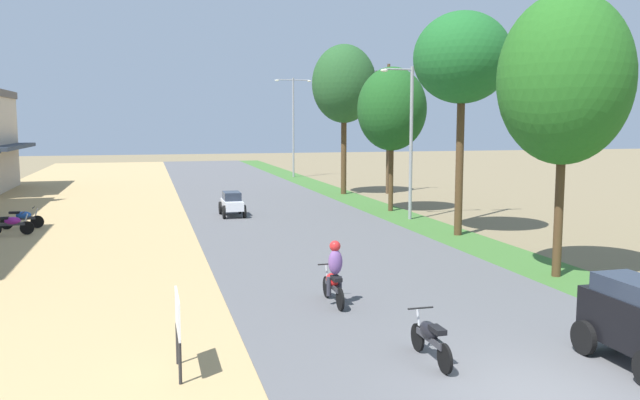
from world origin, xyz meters
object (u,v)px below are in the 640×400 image
at_px(median_tree_third, 392,109).
at_px(streetlamp_mid, 293,121).
at_px(utility_pole_far, 388,127).
at_px(motorbike_ahead_third, 334,274).
at_px(motorbike_ahead_second, 430,336).
at_px(street_signboard, 178,319).
at_px(car_sedan_white, 232,203).
at_px(median_tree_fourth, 344,84).
at_px(median_tree_second, 462,59).
at_px(parked_motorbike_fourth, 22,218).
at_px(streetlamp_near, 411,131).
at_px(parked_motorbike_third, 11,223).
at_px(utility_pole_near, 462,120).
at_px(median_tree_nearest, 565,80).

bearing_deg(median_tree_third, streetlamp_mid, 90.45).
height_order(utility_pole_far, motorbike_ahead_third, utility_pole_far).
bearing_deg(streetlamp_mid, utility_pole_far, -77.33).
bearing_deg(median_tree_third, motorbike_ahead_second, -109.19).
height_order(street_signboard, car_sedan_white, street_signboard).
bearing_deg(car_sedan_white, median_tree_fourth, 45.07).
bearing_deg(median_tree_second, car_sedan_white, 137.02).
xyz_separation_m(parked_motorbike_fourth, street_signboard, (5.80, -18.61, 0.55)).
height_order(parked_motorbike_fourth, median_tree_third, median_tree_third).
xyz_separation_m(streetlamp_near, streetlamp_mid, (0.00, 25.54, 0.59)).
bearing_deg(motorbike_ahead_second, median_tree_third, 70.81).
bearing_deg(parked_motorbike_third, median_tree_fourth, 32.69).
relative_size(median_tree_third, motorbike_ahead_second, 4.15).
bearing_deg(median_tree_second, motorbike_ahead_second, -119.02).
xyz_separation_m(parked_motorbike_fourth, streetlamp_mid, (17.49, 23.80, 4.30)).
bearing_deg(streetlamp_near, utility_pole_near, -22.49).
bearing_deg(median_tree_second, median_tree_fourth, 89.95).
distance_m(street_signboard, median_tree_fourth, 31.35).
relative_size(car_sedan_white, motorbike_ahead_second, 1.26).
relative_size(parked_motorbike_third, utility_pole_near, 0.20).
xyz_separation_m(streetlamp_mid, car_sedan_white, (-8.15, -22.40, -4.11)).
distance_m(parked_motorbike_fourth, utility_pole_near, 20.27).
xyz_separation_m(parked_motorbike_fourth, utility_pole_near, (19.64, -2.64, 4.24)).
xyz_separation_m(median_tree_nearest, median_tree_second, (0.49, 7.38, 1.30)).
relative_size(street_signboard, median_tree_third, 0.20).
bearing_deg(parked_motorbike_fourth, street_signboard, -72.69).
relative_size(median_tree_third, car_sedan_white, 3.31).
distance_m(parked_motorbike_third, parked_motorbike_fourth, 1.68).
height_order(median_tree_second, car_sedan_white, median_tree_second).
distance_m(parked_motorbike_third, car_sedan_white, 9.97).
xyz_separation_m(street_signboard, median_tree_nearest, (11.38, 4.86, 4.81)).
height_order(street_signboard, median_tree_second, median_tree_second).
bearing_deg(median_tree_second, median_tree_third, 90.07).
bearing_deg(utility_pole_near, parked_motorbike_fourth, 172.34).
bearing_deg(median_tree_fourth, streetlamp_near, -90.99).
bearing_deg(utility_pole_near, parked_motorbike_third, 177.20).
xyz_separation_m(median_tree_second, utility_pole_near, (1.97, 3.73, -2.43)).
xyz_separation_m(median_tree_nearest, median_tree_third, (0.48, 15.01, -0.55)).
xyz_separation_m(median_tree_third, utility_pole_far, (3.01, 8.38, -0.95)).
bearing_deg(median_tree_fourth, median_tree_nearest, -91.23).
xyz_separation_m(parked_motorbike_third, car_sedan_white, (9.48, 3.07, 0.19)).
xyz_separation_m(streetlamp_near, car_sedan_white, (-8.15, 3.15, -3.52)).
bearing_deg(median_tree_nearest, utility_pole_near, 77.48).
relative_size(utility_pole_far, motorbike_ahead_second, 4.70).
bearing_deg(utility_pole_far, motorbike_ahead_second, -109.36).
relative_size(median_tree_third, median_tree_fourth, 0.78).
bearing_deg(streetlamp_near, median_tree_third, 86.67).
height_order(median_tree_nearest, utility_pole_far, utility_pole_far).
bearing_deg(street_signboard, median_tree_fourth, 67.27).
bearing_deg(utility_pole_near, streetlamp_mid, 94.67).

